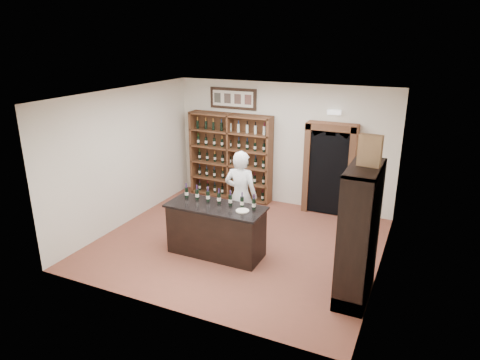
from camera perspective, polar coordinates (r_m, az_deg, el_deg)
name	(u,v)px	position (r m, az deg, el deg)	size (l,w,h in m)	color
floor	(239,243)	(8.88, -0.17, -8.33)	(5.50, 5.50, 0.00)	brown
ceiling	(239,95)	(7.97, -0.19, 11.25)	(5.50, 5.50, 0.00)	white
wall_back	(282,145)	(10.54, 5.58, 4.70)	(5.50, 0.04, 3.00)	beige
wall_left	(125,157)	(9.74, -15.04, 2.97)	(0.04, 5.00, 3.00)	beige
wall_right	(386,194)	(7.63, 18.92, -1.77)	(0.04, 5.00, 3.00)	beige
wine_shelf	(231,156)	(10.97, -1.21, 3.19)	(2.20, 0.38, 2.20)	brown
framed_picture	(233,99)	(10.79, -0.94, 10.81)	(1.25, 0.04, 0.52)	black
arched_doorway	(330,167)	(10.14, 11.86, 1.71)	(1.17, 0.35, 2.17)	black
emergency_light	(334,112)	(9.95, 12.47, 8.82)	(0.30, 0.10, 0.10)	white
tasting_counter	(216,230)	(8.26, -3.20, -6.72)	(1.88, 0.78, 1.00)	black
counter_bottle_0	(187,193)	(8.47, -7.15, -1.67)	(0.07, 0.07, 0.30)	black
counter_bottle_1	(197,194)	(8.35, -5.74, -1.92)	(0.07, 0.07, 0.30)	black
counter_bottle_2	(208,196)	(8.24, -4.30, -2.17)	(0.07, 0.07, 0.30)	black
counter_bottle_3	(219,198)	(8.13, -2.81, -2.43)	(0.07, 0.07, 0.30)	black
counter_bottle_4	(230,200)	(8.03, -1.29, -2.69)	(0.07, 0.07, 0.30)	black
counter_bottle_5	(242,202)	(7.93, 0.27, -2.95)	(0.07, 0.07, 0.30)	black
counter_bottle_6	(254,204)	(7.84, 1.87, -3.22)	(0.07, 0.07, 0.30)	black
side_cabinet	(359,254)	(7.12, 15.62, -9.49)	(0.48, 1.20, 2.20)	black
shopkeeper	(241,196)	(8.66, 0.12, -2.17)	(0.69, 0.45, 1.90)	white
plate	(242,211)	(7.80, 0.33, -4.13)	(0.24, 0.24, 0.02)	silver
wine_crate	(370,151)	(6.55, 16.95, 3.77)	(0.34, 0.14, 0.47)	tan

